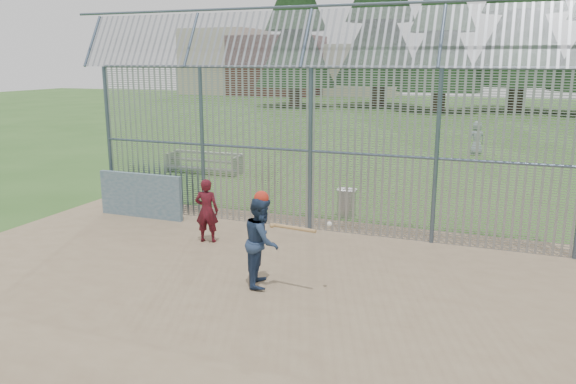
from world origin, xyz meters
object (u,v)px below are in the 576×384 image
at_px(batter, 262,241).
at_px(onlooker, 207,211).
at_px(trash_can, 347,202).
at_px(bleacher, 204,162).
at_px(dugout_wall, 141,195).

xyz_separation_m(batter, onlooker, (-2.22, 1.88, -0.10)).
xyz_separation_m(batter, trash_can, (0.19, 5.27, -0.49)).
xyz_separation_m(batter, bleacher, (-6.49, 9.27, -0.46)).
height_order(onlooker, bleacher, onlooker).
height_order(dugout_wall, bleacher, dugout_wall).
height_order(batter, trash_can, batter).
relative_size(trash_can, bleacher, 0.27).
bearing_deg(batter, onlooker, 31.77).
bearing_deg(onlooker, batter, 126.82).
relative_size(batter, trash_can, 2.07).
relative_size(batter, bleacher, 0.57).
xyz_separation_m(dugout_wall, trash_can, (5.12, 2.16, -0.24)).
xyz_separation_m(onlooker, bleacher, (-4.26, 7.39, -0.36)).
relative_size(onlooker, trash_can, 1.83).
xyz_separation_m(trash_can, bleacher, (-6.68, 4.01, 0.03)).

